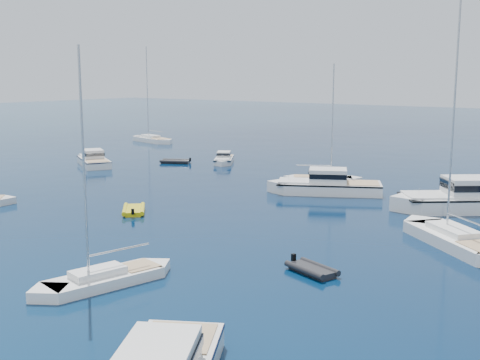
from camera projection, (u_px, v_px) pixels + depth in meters
name	position (u px, v px, depth m)	size (l,w,h in m)	color
ground	(2.00, 289.00, 32.42)	(400.00, 400.00, 0.00)	#083052
motor_cruiser_centre	(325.00, 193.00, 58.60)	(3.61, 11.79, 3.10)	silver
motor_cruiser_far_l	(93.00, 165.00, 76.88)	(3.03, 9.89, 2.60)	white
motor_cruiser_distant	(466.00, 210.00, 51.22)	(4.22, 13.78, 3.62)	silver
motor_cruiser_horizon	(224.00, 163.00, 78.80)	(2.23, 7.29, 1.91)	silver
sailboat_fore	(104.00, 285.00, 33.05)	(2.35, 9.05, 13.31)	white
sailboat_mid_r	(457.00, 246.00, 40.53)	(3.20, 12.29, 18.07)	white
sailboat_centre	(323.00, 182.00, 64.78)	(2.29, 8.82, 12.96)	silver
sailboat_far_l	(152.00, 142.00, 103.68)	(2.95, 11.34, 16.67)	white
tender_yellow	(134.00, 212.00, 50.46)	(2.16, 4.01, 0.95)	#D4C20C
tender_grey_near	(312.00, 273.00, 34.99)	(1.86, 3.33, 0.95)	black
tender_grey_far	(175.00, 163.00, 78.76)	(2.15, 3.98, 0.95)	black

